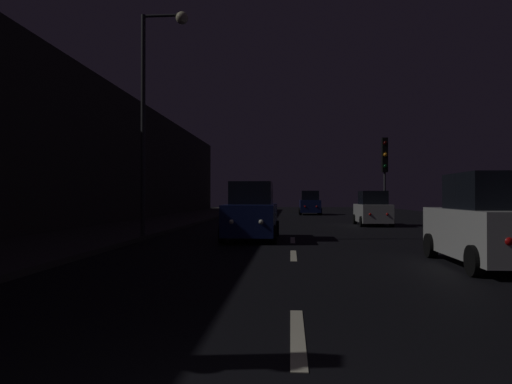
# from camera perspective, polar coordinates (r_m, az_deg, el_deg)

# --- Properties ---
(ground) EXTENTS (27.22, 84.00, 0.02)m
(ground) POSITION_cam_1_polar(r_m,az_deg,el_deg) (26.72, 4.43, -3.91)
(ground) COLOR black
(sidewalk_left) EXTENTS (4.40, 84.00, 0.15)m
(sidewalk_left) POSITION_cam_1_polar(r_m,az_deg,el_deg) (27.70, -11.11, -3.60)
(sidewalk_left) COLOR #33302D
(sidewalk_left) RESTS_ON ground
(building_facade_left) EXTENTS (0.80, 63.00, 7.63)m
(building_facade_left) POSITION_cam_1_polar(r_m,az_deg,el_deg) (25.31, -18.92, 4.60)
(building_facade_left) COLOR #2D2B28
(building_facade_left) RESTS_ON ground
(lane_centerline) EXTENTS (0.16, 13.49, 0.01)m
(lane_centerline) POSITION_cam_1_polar(r_m,az_deg,el_deg) (11.36, 4.66, -8.35)
(lane_centerline) COLOR beige
(lane_centerline) RESTS_ON ground
(traffic_light_far_right) EXTENTS (0.32, 0.46, 4.79)m
(traffic_light_far_right) POSITION_cam_1_polar(r_m,az_deg,el_deg) (26.53, 15.56, 3.62)
(traffic_light_far_right) COLOR #38383A
(traffic_light_far_right) RESTS_ON ground
(streetlamp_overhead) EXTENTS (1.70, 0.44, 8.10)m
(streetlamp_overhead) POSITION_cam_1_polar(r_m,az_deg,el_deg) (17.20, -12.34, 11.97)
(streetlamp_overhead) COLOR #2D2D30
(streetlamp_overhead) RESTS_ON ground
(car_approaching_headlights) EXTENTS (1.90, 4.12, 2.08)m
(car_approaching_headlights) POSITION_cam_1_polar(r_m,az_deg,el_deg) (16.73, -0.55, -2.61)
(car_approaching_headlights) COLOR #141E51
(car_approaching_headlights) RESTS_ON ground
(car_parked_right_far) EXTENTS (1.69, 3.67, 1.85)m
(car_parked_right_far) POSITION_cam_1_polar(r_m,az_deg,el_deg) (25.60, 14.14, -2.12)
(car_parked_right_far) COLOR silver
(car_parked_right_far) RESTS_ON ground
(car_distant_taillights) EXTENTS (1.88, 4.06, 2.05)m
(car_distant_taillights) POSITION_cam_1_polar(r_m,az_deg,el_deg) (40.10, 6.65, -1.44)
(car_distant_taillights) COLOR #141E51
(car_distant_taillights) RESTS_ON ground
(car_parked_right_near) EXTENTS (1.89, 4.10, 2.07)m
(car_parked_right_near) POSITION_cam_1_polar(r_m,az_deg,el_deg) (11.48, 26.77, -3.51)
(car_parked_right_near) COLOR silver
(car_parked_right_near) RESTS_ON ground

